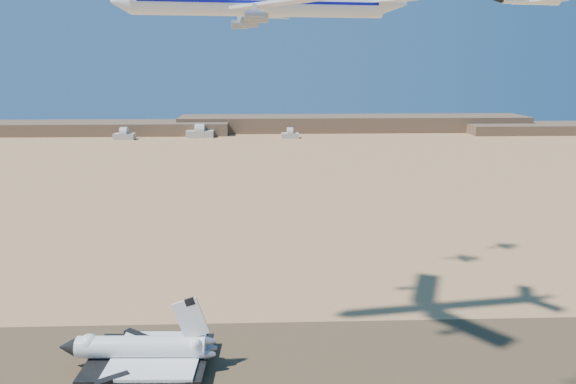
{
  "coord_description": "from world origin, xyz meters",
  "views": [
    {
      "loc": [
        13.68,
        -141.88,
        82.16
      ],
      "look_at": [
        19.55,
        8.0,
        47.29
      ],
      "focal_mm": 35.0,
      "sensor_mm": 36.0,
      "label": 1
    }
  ],
  "objects_px": {
    "chase_jet_e": "(321,5)",
    "chase_jet_f": "(377,2)",
    "crew_a": "(167,381)",
    "chase_jet_b": "(529,0)",
    "shuttle": "(140,350)",
    "crew_c": "(171,383)",
    "crew_b": "(169,383)",
    "carrier_747": "(252,4)"
  },
  "relations": [
    {
      "from": "crew_c",
      "to": "carrier_747",
      "type": "bearing_deg",
      "value": -78.58
    },
    {
      "from": "crew_b",
      "to": "chase_jet_e",
      "type": "height_order",
      "value": "chase_jet_e"
    },
    {
      "from": "shuttle",
      "to": "chase_jet_e",
      "type": "xyz_separation_m",
      "value": [
        54.14,
        62.83,
        95.72
      ]
    },
    {
      "from": "carrier_747",
      "to": "chase_jet_e",
      "type": "relative_size",
      "value": 4.84
    },
    {
      "from": "chase_jet_e",
      "to": "chase_jet_f",
      "type": "relative_size",
      "value": 1.03
    },
    {
      "from": "crew_a",
      "to": "chase_jet_f",
      "type": "distance_m",
      "value": 150.29
    },
    {
      "from": "chase_jet_b",
      "to": "crew_c",
      "type": "bearing_deg",
      "value": 142.44
    },
    {
      "from": "crew_c",
      "to": "chase_jet_b",
      "type": "bearing_deg",
      "value": -149.18
    },
    {
      "from": "crew_a",
      "to": "chase_jet_f",
      "type": "bearing_deg",
      "value": -57.45
    },
    {
      "from": "carrier_747",
      "to": "crew_a",
      "type": "bearing_deg",
      "value": -142.09
    },
    {
      "from": "shuttle",
      "to": "chase_jet_e",
      "type": "height_order",
      "value": "chase_jet_e"
    },
    {
      "from": "chase_jet_e",
      "to": "chase_jet_f",
      "type": "bearing_deg",
      "value": 33.78
    },
    {
      "from": "shuttle",
      "to": "crew_c",
      "type": "xyz_separation_m",
      "value": [
        9.41,
        -8.98,
        -4.78
      ]
    },
    {
      "from": "chase_jet_e",
      "to": "shuttle",
      "type": "bearing_deg",
      "value": -129.66
    },
    {
      "from": "crew_b",
      "to": "crew_c",
      "type": "height_order",
      "value": "crew_b"
    },
    {
      "from": "carrier_747",
      "to": "chase_jet_f",
      "type": "xyz_separation_m",
      "value": [
        45.35,
        61.56,
        6.84
      ]
    },
    {
      "from": "shuttle",
      "to": "crew_a",
      "type": "bearing_deg",
      "value": -42.56
    },
    {
      "from": "crew_a",
      "to": "crew_c",
      "type": "height_order",
      "value": "crew_a"
    },
    {
      "from": "crew_a",
      "to": "chase_jet_b",
      "type": "bearing_deg",
      "value": -131.21
    },
    {
      "from": "crew_c",
      "to": "chase_jet_e",
      "type": "distance_m",
      "value": 131.37
    },
    {
      "from": "carrier_747",
      "to": "crew_b",
      "type": "xyz_separation_m",
      "value": [
        -22.36,
        -24.8,
        -96.21
      ]
    },
    {
      "from": "crew_b",
      "to": "chase_jet_f",
      "type": "bearing_deg",
      "value": -62.97
    },
    {
      "from": "shuttle",
      "to": "crew_a",
      "type": "distance_m",
      "value": 12.59
    },
    {
      "from": "shuttle",
      "to": "chase_jet_e",
      "type": "distance_m",
      "value": 126.66
    },
    {
      "from": "crew_c",
      "to": "chase_jet_e",
      "type": "bearing_deg",
      "value": -68.93
    },
    {
      "from": "chase_jet_b",
      "to": "chase_jet_f",
      "type": "relative_size",
      "value": 0.93
    },
    {
      "from": "chase_jet_e",
      "to": "chase_jet_b",
      "type": "bearing_deg",
      "value": -73.83
    },
    {
      "from": "chase_jet_b",
      "to": "chase_jet_e",
      "type": "relative_size",
      "value": 0.9
    },
    {
      "from": "crew_a",
      "to": "shuttle",
      "type": "bearing_deg",
      "value": 26.6
    },
    {
      "from": "chase_jet_b",
      "to": "chase_jet_e",
      "type": "bearing_deg",
      "value": 89.69
    },
    {
      "from": "shuttle",
      "to": "chase_jet_b",
      "type": "height_order",
      "value": "chase_jet_b"
    },
    {
      "from": "crew_c",
      "to": "shuttle",
      "type": "bearing_deg",
      "value": 9.32
    },
    {
      "from": "shuttle",
      "to": "carrier_747",
      "type": "relative_size",
      "value": 0.53
    },
    {
      "from": "chase_jet_b",
      "to": "chase_jet_e",
      "type": "height_order",
      "value": "chase_jet_e"
    },
    {
      "from": "carrier_747",
      "to": "crew_c",
      "type": "xyz_separation_m",
      "value": [
        -21.91,
        -24.7,
        -96.25
      ]
    },
    {
      "from": "shuttle",
      "to": "crew_c",
      "type": "bearing_deg",
      "value": -41.65
    },
    {
      "from": "crew_b",
      "to": "chase_jet_e",
      "type": "distance_m",
      "value": 131.56
    },
    {
      "from": "carrier_747",
      "to": "shuttle",
      "type": "bearing_deg",
      "value": -161.57
    },
    {
      "from": "crew_c",
      "to": "chase_jet_b",
      "type": "distance_m",
      "value": 120.36
    },
    {
      "from": "crew_b",
      "to": "carrier_747",
      "type": "bearing_deg",
      "value": -66.91
    },
    {
      "from": "crew_a",
      "to": "chase_jet_b",
      "type": "height_order",
      "value": "chase_jet_b"
    },
    {
      "from": "carrier_747",
      "to": "crew_b",
      "type": "distance_m",
      "value": 101.84
    }
  ]
}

